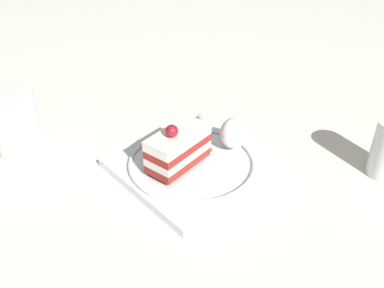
{
  "coord_description": "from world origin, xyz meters",
  "views": [
    {
      "loc": [
        -0.37,
        0.39,
        0.42
      ],
      "look_at": [
        0.01,
        -0.01,
        0.05
      ],
      "focal_mm": 41.19,
      "sensor_mm": 36.0,
      "label": 1
    }
  ],
  "objects_px": {
    "cake_slice": "(178,148)",
    "drink_glass_far": "(16,125)",
    "whipped_cream_dollop": "(234,133)",
    "fork": "(205,134)",
    "dessert_plate": "(192,165)"
  },
  "relations": [
    {
      "from": "cake_slice",
      "to": "whipped_cream_dollop",
      "type": "height_order",
      "value": "cake_slice"
    },
    {
      "from": "cake_slice",
      "to": "whipped_cream_dollop",
      "type": "relative_size",
      "value": 2.06
    },
    {
      "from": "cake_slice",
      "to": "drink_glass_far",
      "type": "bearing_deg",
      "value": 30.14
    },
    {
      "from": "whipped_cream_dollop",
      "to": "drink_glass_far",
      "type": "height_order",
      "value": "drink_glass_far"
    },
    {
      "from": "dessert_plate",
      "to": "whipped_cream_dollop",
      "type": "bearing_deg",
      "value": -107.08
    },
    {
      "from": "cake_slice",
      "to": "fork",
      "type": "relative_size",
      "value": 1.06
    },
    {
      "from": "fork",
      "to": "drink_glass_far",
      "type": "xyz_separation_m",
      "value": [
        0.21,
        0.22,
        0.03
      ]
    },
    {
      "from": "drink_glass_far",
      "to": "dessert_plate",
      "type": "bearing_deg",
      "value": -147.47
    },
    {
      "from": "whipped_cream_dollop",
      "to": "fork",
      "type": "relative_size",
      "value": 0.51
    },
    {
      "from": "dessert_plate",
      "to": "fork",
      "type": "xyz_separation_m",
      "value": [
        0.03,
        -0.07,
        0.01
      ]
    },
    {
      "from": "whipped_cream_dollop",
      "to": "drink_glass_far",
      "type": "relative_size",
      "value": 0.46
    },
    {
      "from": "drink_glass_far",
      "to": "cake_slice",
      "type": "bearing_deg",
      "value": -149.86
    },
    {
      "from": "dessert_plate",
      "to": "drink_glass_far",
      "type": "bearing_deg",
      "value": 32.53
    },
    {
      "from": "cake_slice",
      "to": "whipped_cream_dollop",
      "type": "distance_m",
      "value": 0.1
    },
    {
      "from": "whipped_cream_dollop",
      "to": "drink_glass_far",
      "type": "xyz_separation_m",
      "value": [
        0.27,
        0.23,
        0.01
      ]
    }
  ]
}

